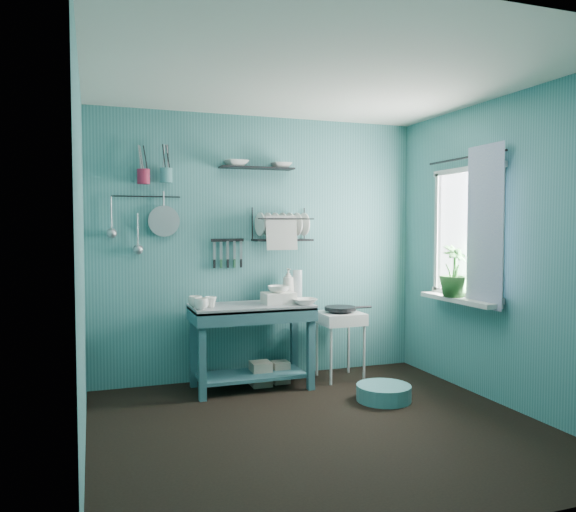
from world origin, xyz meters
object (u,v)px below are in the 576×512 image
object	(u,v)px
utensil_cup_magenta	(144,177)
wash_tub	(279,298)
dish_rack	(282,224)
floor_basin	(384,393)
mug_left	(201,304)
storage_tin_large	(261,374)
work_counter	(251,346)
colander	(164,221)
storage_tin_small	(280,372)
potted_plant	(454,271)
mug_right	(195,302)
hotplate_stand	(340,345)
water_bottle	(297,284)
frying_pan	(340,308)
soap_bottle	(288,284)
mug_mid	(211,302)
utensil_cup_teal	(166,175)

from	to	relation	value
utensil_cup_magenta	wash_tub	bearing A→B (deg)	-15.45
dish_rack	floor_basin	distance (m)	1.80
mug_left	storage_tin_large	world-z (taller)	mug_left
work_counter	colander	distance (m)	1.37
storage_tin_small	floor_basin	world-z (taller)	storage_tin_small
wash_tub	storage_tin_small	bearing A→B (deg)	63.43
work_counter	potted_plant	distance (m)	1.92
mug_right	hotplate_stand	world-z (taller)	mug_right
colander	wash_tub	bearing A→B (deg)	-19.66
water_bottle	frying_pan	world-z (taller)	water_bottle
mug_right	dish_rack	bearing A→B (deg)	15.71
work_counter	storage_tin_small	size ratio (longest dim) A/B	5.35
soap_bottle	dish_rack	distance (m)	0.57
mug_mid	dish_rack	size ratio (longest dim) A/B	0.18
hotplate_stand	floor_basin	bearing A→B (deg)	-92.21
wash_tub	floor_basin	bearing A→B (deg)	-44.87
storage_tin_large	floor_basin	world-z (taller)	storage_tin_large
wash_tub	soap_bottle	size ratio (longest dim) A/B	0.94
work_counter	dish_rack	world-z (taller)	dish_rack
dish_rack	colander	world-z (taller)	colander
utensil_cup_magenta	potted_plant	world-z (taller)	utensil_cup_magenta
mug_right	water_bottle	xyz separation A→B (m)	(1.02, 0.22, 0.09)
storage_tin_small	work_counter	bearing A→B (deg)	-165.07
wash_tub	soap_bottle	xyz separation A→B (m)	(0.17, 0.22, 0.10)
hotplate_stand	utensil_cup_teal	xyz separation A→B (m)	(-1.58, 0.27, 1.59)
wash_tub	potted_plant	size ratio (longest dim) A/B	0.61
water_bottle	frying_pan	xyz separation A→B (m)	(0.36, -0.19, -0.22)
hotplate_stand	utensil_cup_teal	world-z (taller)	utensil_cup_teal
soap_bottle	wash_tub	bearing A→B (deg)	-127.69
soap_bottle	colander	xyz separation A→B (m)	(-1.14, 0.13, 0.59)
work_counter	potted_plant	size ratio (longest dim) A/B	2.33
work_counter	wash_tub	xyz separation A→B (m)	(0.25, -0.02, 0.43)
utensil_cup_magenta	storage_tin_small	size ratio (longest dim) A/B	0.65
work_counter	water_bottle	bearing A→B (deg)	22.40
storage_tin_small	mug_mid	bearing A→B (deg)	-168.37
storage_tin_small	floor_basin	xyz separation A→B (m)	(0.64, -0.79, -0.04)
wash_tub	water_bottle	bearing A→B (deg)	41.63
water_bottle	hotplate_stand	distance (m)	0.71
dish_rack	potted_plant	distance (m)	1.63
wash_tub	dish_rack	world-z (taller)	dish_rack
wash_tub	mug_right	bearing A→B (deg)	178.47
work_counter	water_bottle	size ratio (longest dim) A/B	3.82
utensil_cup_magenta	potted_plant	distance (m)	2.86
colander	storage_tin_large	distance (m)	1.64
utensil_cup_magenta	soap_bottle	bearing A→B (deg)	-4.20
wash_tub	work_counter	bearing A→B (deg)	175.43
wash_tub	dish_rack	size ratio (longest dim) A/B	0.51
mug_left	wash_tub	bearing A→B (deg)	10.86
colander	potted_plant	distance (m)	2.62
utensil_cup_magenta	hotplate_stand	bearing A→B (deg)	-8.48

